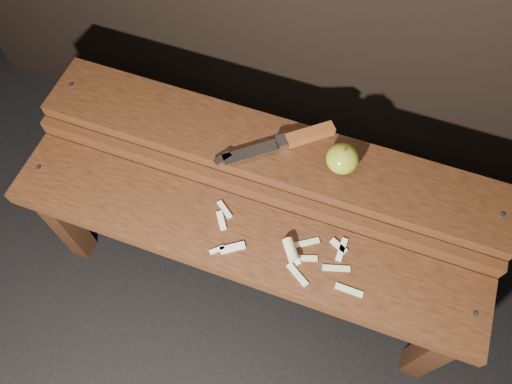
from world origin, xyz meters
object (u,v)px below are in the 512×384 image
(apple, at_px, (342,159))
(knife, at_px, (294,139))
(bench_front_tier, at_px, (240,250))
(bench_rear_tier, at_px, (270,165))

(apple, bearing_deg, knife, 166.92)
(bench_front_tier, relative_size, apple, 14.64)
(bench_front_tier, xyz_separation_m, bench_rear_tier, (0.00, 0.23, 0.06))
(bench_front_tier, distance_m, knife, 0.31)
(bench_rear_tier, relative_size, knife, 4.70)
(bench_front_tier, bearing_deg, apple, 52.65)
(apple, height_order, knife, apple)
(bench_rear_tier, height_order, knife, knife)
(bench_front_tier, relative_size, knife, 4.70)
(bench_rear_tier, xyz_separation_m, knife, (0.05, 0.03, 0.10))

